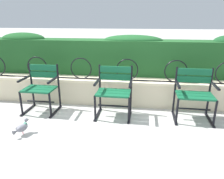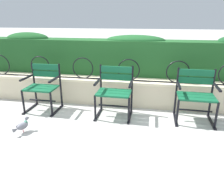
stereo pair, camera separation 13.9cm
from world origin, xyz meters
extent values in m
plane|color=#B7B5AF|center=(0.00, 0.00, 0.00)|extent=(60.00, 60.00, 0.00)
cube|color=beige|center=(0.00, 0.87, 0.23)|extent=(8.34, 0.35, 0.46)
cube|color=beige|center=(0.00, 0.87, 0.49)|extent=(8.34, 0.41, 0.05)
cylinder|color=black|center=(0.00, 0.79, 0.52)|extent=(7.78, 0.02, 0.02)
torus|color=black|center=(-1.59, 0.79, 0.72)|extent=(0.42, 0.02, 0.42)
torus|color=black|center=(-0.69, 0.79, 0.72)|extent=(0.42, 0.02, 0.42)
torus|color=black|center=(0.20, 0.79, 0.72)|extent=(0.42, 0.02, 0.42)
torus|color=black|center=(1.09, 0.79, 0.72)|extent=(0.42, 0.02, 0.42)
cube|color=#1E5123|center=(0.00, 1.31, 0.87)|extent=(8.17, 0.53, 0.71)
ellipsoid|color=#1E5525|center=(-2.10, 1.31, 1.22)|extent=(0.97, 0.48, 0.26)
ellipsoid|color=#1C4F24|center=(0.27, 1.31, 1.22)|extent=(1.20, 0.48, 0.21)
cube|color=#145B38|center=(-1.34, 0.16, 0.44)|extent=(0.54, 0.13, 0.03)
cube|color=#145B38|center=(-1.34, 0.29, 0.44)|extent=(0.54, 0.13, 0.03)
cube|color=#145B38|center=(-1.34, 0.43, 0.44)|extent=(0.54, 0.13, 0.03)
cube|color=#145B38|center=(-1.34, 0.53, 0.78)|extent=(0.54, 0.04, 0.11)
cube|color=#145B38|center=(-1.34, 0.53, 0.65)|extent=(0.54, 0.04, 0.11)
cylinder|color=black|center=(-1.07, 0.53, 0.43)|extent=(0.04, 0.04, 0.85)
cylinder|color=black|center=(-1.07, 0.10, 0.22)|extent=(0.04, 0.04, 0.44)
cube|color=black|center=(-1.07, 0.29, 0.01)|extent=(0.05, 0.52, 0.02)
cube|color=black|center=(-1.07, 0.29, 0.62)|extent=(0.04, 0.40, 0.03)
cylinder|color=black|center=(-1.61, 0.54, 0.43)|extent=(0.04, 0.04, 0.85)
cylinder|color=black|center=(-1.62, 0.11, 0.22)|extent=(0.04, 0.04, 0.44)
cube|color=black|center=(-1.61, 0.30, 0.01)|extent=(0.05, 0.52, 0.02)
cube|color=black|center=(-1.61, 0.30, 0.62)|extent=(0.04, 0.40, 0.03)
cylinder|color=black|center=(-1.34, 0.29, 0.20)|extent=(0.51, 0.04, 0.03)
cube|color=#145B38|center=(0.00, 0.13, 0.44)|extent=(0.57, 0.14, 0.03)
cube|color=#145B38|center=(0.01, 0.27, 0.44)|extent=(0.57, 0.14, 0.03)
cube|color=#145B38|center=(0.01, 0.40, 0.44)|extent=(0.57, 0.14, 0.03)
cube|color=#145B38|center=(0.01, 0.51, 0.79)|extent=(0.57, 0.04, 0.11)
cube|color=#145B38|center=(0.01, 0.51, 0.65)|extent=(0.57, 0.04, 0.11)
cylinder|color=black|center=(0.29, 0.50, 0.43)|extent=(0.04, 0.04, 0.87)
cylinder|color=black|center=(0.29, 0.07, 0.22)|extent=(0.04, 0.04, 0.44)
cube|color=black|center=(0.29, 0.26, 0.01)|extent=(0.05, 0.52, 0.02)
cube|color=black|center=(0.29, 0.26, 0.62)|extent=(0.04, 0.40, 0.03)
cylinder|color=black|center=(-0.27, 0.51, 0.43)|extent=(0.04, 0.04, 0.87)
cylinder|color=black|center=(-0.28, 0.08, 0.22)|extent=(0.04, 0.04, 0.44)
cube|color=black|center=(-0.28, 0.27, 0.01)|extent=(0.05, 0.52, 0.02)
cube|color=black|center=(-0.28, 0.27, 0.62)|extent=(0.04, 0.40, 0.03)
cylinder|color=black|center=(0.01, 0.27, 0.20)|extent=(0.54, 0.04, 0.03)
cube|color=#145B38|center=(1.35, 0.17, 0.44)|extent=(0.58, 0.14, 0.03)
cube|color=#145B38|center=(1.35, 0.31, 0.44)|extent=(0.58, 0.14, 0.03)
cube|color=#145B38|center=(1.36, 0.45, 0.44)|extent=(0.58, 0.14, 0.03)
cube|color=#145B38|center=(1.36, 0.55, 0.78)|extent=(0.58, 0.04, 0.11)
cube|color=#145B38|center=(1.36, 0.55, 0.65)|extent=(0.58, 0.04, 0.11)
cylinder|color=black|center=(1.65, 0.54, 0.43)|extent=(0.04, 0.04, 0.86)
cylinder|color=black|center=(1.64, 0.11, 0.22)|extent=(0.04, 0.04, 0.44)
cube|color=black|center=(1.64, 0.30, 0.01)|extent=(0.05, 0.52, 0.02)
cube|color=black|center=(1.64, 0.30, 0.62)|extent=(0.04, 0.40, 0.03)
cylinder|color=black|center=(1.07, 0.56, 0.43)|extent=(0.04, 0.04, 0.86)
cylinder|color=black|center=(1.06, 0.13, 0.22)|extent=(0.04, 0.04, 0.44)
cube|color=black|center=(1.06, 0.32, 0.01)|extent=(0.05, 0.52, 0.02)
cube|color=black|center=(1.06, 0.32, 0.62)|extent=(0.04, 0.40, 0.03)
cylinder|color=black|center=(1.35, 0.31, 0.20)|extent=(0.55, 0.04, 0.03)
ellipsoid|color=gray|center=(-1.26, -0.51, 0.11)|extent=(0.16, 0.21, 0.11)
cylinder|color=#2D6B56|center=(-1.24, -0.45, 0.14)|extent=(0.06, 0.07, 0.06)
sphere|color=slate|center=(-1.23, -0.43, 0.20)|extent=(0.06, 0.06, 0.06)
cone|color=black|center=(-1.22, -0.40, 0.19)|extent=(0.02, 0.03, 0.01)
cone|color=#595960|center=(-1.31, -0.62, 0.10)|extent=(0.08, 0.10, 0.06)
ellipsoid|color=slate|center=(-1.31, -0.51, 0.11)|extent=(0.07, 0.14, 0.07)
ellipsoid|color=slate|center=(-1.23, -0.54, 0.11)|extent=(0.07, 0.14, 0.07)
cylinder|color=#C6515B|center=(-1.28, -0.50, 0.03)|extent=(0.01, 0.01, 0.05)
cylinder|color=#C6515B|center=(-1.25, -0.53, 0.03)|extent=(0.01, 0.01, 0.05)
camera|label=1|loc=(0.42, -3.09, 1.66)|focal=33.88mm
camera|label=2|loc=(0.56, -3.07, 1.66)|focal=33.88mm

